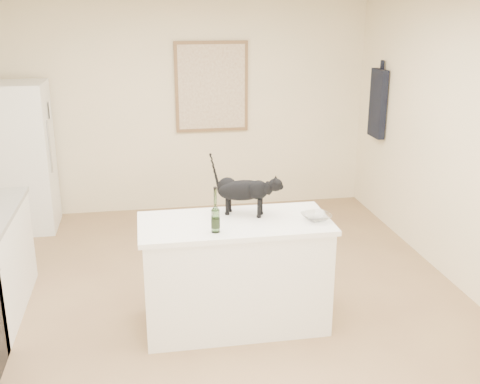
% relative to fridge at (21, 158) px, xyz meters
% --- Properties ---
extents(floor, '(5.50, 5.50, 0.00)m').
position_rel_fridge_xyz_m(floor, '(1.95, -2.35, -0.85)').
color(floor, '#9C7C53').
rests_on(floor, ground).
extents(wall_back, '(4.50, 0.00, 4.50)m').
position_rel_fridge_xyz_m(wall_back, '(1.95, 0.40, 0.45)').
color(wall_back, beige).
rests_on(wall_back, ground).
extents(wall_front, '(4.50, 0.00, 4.50)m').
position_rel_fridge_xyz_m(wall_front, '(1.95, -5.10, 0.45)').
color(wall_front, beige).
rests_on(wall_front, ground).
extents(wall_right, '(0.00, 5.50, 5.50)m').
position_rel_fridge_xyz_m(wall_right, '(4.20, -2.35, 0.45)').
color(wall_right, beige).
rests_on(wall_right, ground).
extents(island_base, '(1.44, 0.67, 0.86)m').
position_rel_fridge_xyz_m(island_base, '(2.05, -2.55, -0.42)').
color(island_base, white).
rests_on(island_base, floor).
extents(island_top, '(1.50, 0.70, 0.04)m').
position_rel_fridge_xyz_m(island_top, '(2.05, -2.55, 0.03)').
color(island_top, white).
rests_on(island_top, island_base).
extents(fridge, '(0.68, 0.68, 1.70)m').
position_rel_fridge_xyz_m(fridge, '(0.00, 0.00, 0.00)').
color(fridge, white).
rests_on(fridge, floor).
extents(artwork_frame, '(0.90, 0.03, 1.10)m').
position_rel_fridge_xyz_m(artwork_frame, '(2.25, 0.37, 0.70)').
color(artwork_frame, brown).
rests_on(artwork_frame, wall_back).
extents(artwork_canvas, '(0.82, 0.00, 1.02)m').
position_rel_fridge_xyz_m(artwork_canvas, '(2.25, 0.35, 0.70)').
color(artwork_canvas, beige).
rests_on(artwork_canvas, wall_back).
extents(hanging_garment, '(0.08, 0.34, 0.80)m').
position_rel_fridge_xyz_m(hanging_garment, '(4.14, -0.30, 0.55)').
color(hanging_garment, black).
rests_on(hanging_garment, wall_right).
extents(black_cat, '(0.54, 0.36, 0.37)m').
position_rel_fridge_xyz_m(black_cat, '(2.14, -2.41, 0.23)').
color(black_cat, black).
rests_on(black_cat, island_top).
extents(wine_bottle, '(0.08, 0.08, 0.31)m').
position_rel_fridge_xyz_m(wine_bottle, '(1.87, -2.75, 0.20)').
color(wine_bottle, '#305B24').
rests_on(wine_bottle, island_top).
extents(glass_bowl, '(0.26, 0.26, 0.05)m').
position_rel_fridge_xyz_m(glass_bowl, '(2.68, -2.64, 0.08)').
color(glass_bowl, silver).
rests_on(glass_bowl, island_top).
extents(fridge_paper, '(0.04, 0.15, 0.19)m').
position_rel_fridge_xyz_m(fridge_paper, '(0.34, 0.10, 0.51)').
color(fridge_paper, white).
rests_on(fridge_paper, fridge).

